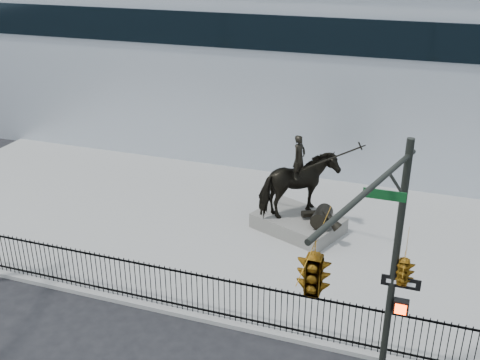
% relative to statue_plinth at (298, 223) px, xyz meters
% --- Properties ---
extents(ground, '(120.00, 120.00, 0.00)m').
position_rel_statue_plinth_xyz_m(ground, '(-2.95, -7.57, -0.46)').
color(ground, black).
rests_on(ground, ground).
extents(plaza, '(30.00, 12.00, 0.15)m').
position_rel_statue_plinth_xyz_m(plaza, '(-2.95, -0.57, -0.38)').
color(plaza, gray).
rests_on(plaza, ground).
extents(building, '(44.00, 14.00, 9.00)m').
position_rel_statue_plinth_xyz_m(building, '(-2.95, 12.43, 4.04)').
color(building, '#B3BBC4').
rests_on(building, ground).
extents(picket_fence, '(22.10, 0.10, 1.50)m').
position_rel_statue_plinth_xyz_m(picket_fence, '(-2.95, -6.32, 0.45)').
color(picket_fence, black).
rests_on(picket_fence, plaza).
extents(statue_plinth, '(3.88, 3.30, 0.61)m').
position_rel_statue_plinth_xyz_m(statue_plinth, '(0.00, 0.00, 0.00)').
color(statue_plinth, '#605D58').
rests_on(statue_plinth, plaza).
extents(equestrian_statue, '(3.93, 3.23, 3.56)m').
position_rel_statue_plinth_xyz_m(equestrian_statue, '(0.06, -0.02, 1.59)').
color(equestrian_statue, black).
rests_on(equestrian_statue, statue_plinth).
extents(traffic_signal_right, '(2.17, 6.86, 7.00)m').
position_rel_statue_plinth_xyz_m(traffic_signal_right, '(3.52, -9.58, 4.39)').
color(traffic_signal_right, black).
rests_on(traffic_signal_right, ground).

